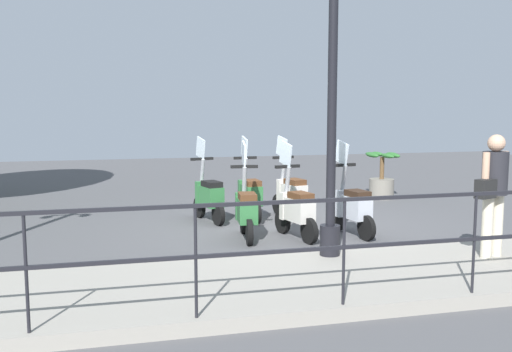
{
  "coord_description": "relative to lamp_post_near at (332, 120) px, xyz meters",
  "views": [
    {
      "loc": [
        -9.26,
        2.89,
        2.09
      ],
      "look_at": [
        0.2,
        0.5,
        0.9
      ],
      "focal_mm": 40.0,
      "sensor_mm": 36.0,
      "label": 1
    }
  ],
  "objects": [
    {
      "name": "ground_plane",
      "position": [
        2.4,
        -0.16,
        -1.92
      ],
      "size": [
        28.0,
        28.0,
        0.0
      ],
      "primitive_type": "plane",
      "color": "#4C4C4F"
    },
    {
      "name": "promenade_walkway",
      "position": [
        -0.75,
        -0.16,
        -1.85
      ],
      "size": [
        2.2,
        20.0,
        0.15
      ],
      "color": "gray",
      "rests_on": "ground_plane"
    },
    {
      "name": "scooter_near_1",
      "position": [
        1.62,
        -0.06,
        -1.44
      ],
      "size": [
        1.22,
        0.5,
        1.54
      ],
      "rotation": [
        0.0,
        0.0,
        0.22
      ],
      "color": "black",
      "rests_on": "ground_plane"
    },
    {
      "name": "pedestrian_with_bag",
      "position": [
        -0.6,
        -1.99,
        -0.85
      ],
      "size": [
        0.45,
        0.62,
        1.59
      ],
      "rotation": [
        0.0,
        0.0,
        0.35
      ],
      "color": "beige",
      "rests_on": "promenade_walkway"
    },
    {
      "name": "potted_palm",
      "position": [
        4.94,
        -3.21,
        -1.48
      ],
      "size": [
        1.06,
        0.66,
        1.05
      ],
      "color": "slate",
      "rests_on": "ground_plane"
    },
    {
      "name": "scooter_far_0",
      "position": [
        3.22,
        -0.49,
        -1.44
      ],
      "size": [
        1.21,
        0.52,
        1.54
      ],
      "rotation": [
        0.0,
        0.0,
        0.25
      ],
      "color": "black",
      "rests_on": "ground_plane"
    },
    {
      "name": "scooter_near_2",
      "position": [
        1.76,
        0.71,
        -1.44
      ],
      "size": [
        1.23,
        0.44,
        1.54
      ],
      "rotation": [
        0.0,
        0.0,
        -0.12
      ],
      "color": "black",
      "rests_on": "ground_plane"
    },
    {
      "name": "scooter_far_2",
      "position": [
        3.29,
        1.06,
        -1.44
      ],
      "size": [
        1.21,
        0.53,
        1.54
      ],
      "rotation": [
        0.0,
        0.0,
        0.26
      ],
      "color": "black",
      "rests_on": "ground_plane"
    },
    {
      "name": "fence_railing",
      "position": [
        -1.8,
        -0.16,
        -1.02
      ],
      "size": [
        0.04,
        16.03,
        1.07
      ],
      "color": "black",
      "rests_on": "promenade_walkway"
    },
    {
      "name": "lamp_post_near",
      "position": [
        0.0,
        0.0,
        0.0
      ],
      "size": [
        0.26,
        0.9,
        4.03
      ],
      "color": "black",
      "rests_on": "promenade_walkway"
    },
    {
      "name": "scooter_near_0",
      "position": [
        1.6,
        -1.02,
        -1.44
      ],
      "size": [
        1.22,
        0.47,
        1.54
      ],
      "rotation": [
        0.0,
        0.0,
        0.18
      ],
      "color": "black",
      "rests_on": "ground_plane"
    },
    {
      "name": "scooter_far_1",
      "position": [
        3.29,
        0.29,
        -1.44
      ],
      "size": [
        1.23,
        0.44,
        1.54
      ],
      "rotation": [
        0.0,
        0.0,
        0.06
      ],
      "color": "black",
      "rests_on": "ground_plane"
    }
  ]
}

